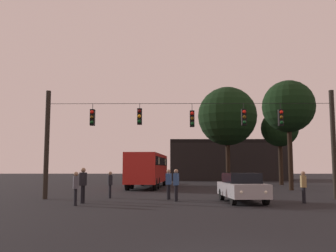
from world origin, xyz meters
name	(u,v)px	position (x,y,z in m)	size (l,w,h in m)	color
ground_plane	(184,189)	(0.00, 24.50, 0.00)	(168.00, 168.00, 0.00)	black
overhead_signal_span	(190,135)	(0.00, 14.20, 3.70)	(16.96, 0.44, 6.32)	black
city_bus	(148,167)	(-3.17, 26.74, 1.87)	(3.28, 11.15, 3.00)	#B21E19
car_near_right	(242,187)	(2.60, 12.17, 0.80)	(2.07, 4.43, 1.52)	#99999E
car_far_left	(147,176)	(-3.86, 35.78, 0.80)	(1.93, 4.38, 1.52)	#2D2D33
pedestrian_crossing_left	(83,183)	(-5.56, 11.64, 1.02)	(0.33, 0.41, 1.79)	black
pedestrian_crossing_center	(169,182)	(-1.22, 14.01, 0.96)	(0.35, 0.42, 1.70)	black
pedestrian_crossing_right	(303,185)	(5.66, 11.76, 0.91)	(0.28, 0.39, 1.61)	black
pedestrian_near_bus	(176,183)	(-0.81, 12.82, 0.97)	(0.32, 0.41, 1.72)	black
pedestrian_trailing	(110,183)	(-4.71, 14.92, 0.88)	(0.33, 0.41, 1.56)	black
pedestrian_far_side	(76,187)	(-5.63, 10.43, 0.90)	(0.34, 0.42, 1.60)	black
corner_building	(225,161)	(7.12, 50.12, 2.85)	(16.72, 12.26, 5.70)	black
tree_left_silhouette	(289,107)	(8.52, 22.88, 6.75)	(4.26, 4.26, 8.92)	black
tree_behind_building	(227,116)	(4.82, 31.73, 7.17)	(6.17, 6.17, 10.28)	black
tree_right_far	(280,129)	(10.44, 32.26, 5.91)	(3.92, 3.92, 7.93)	black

